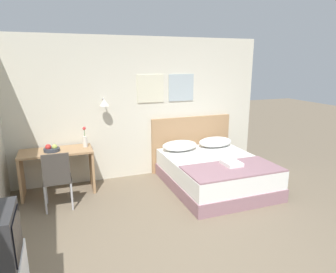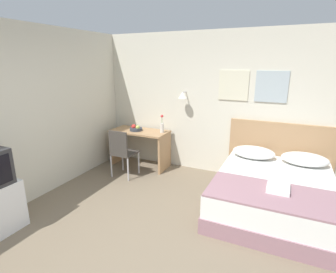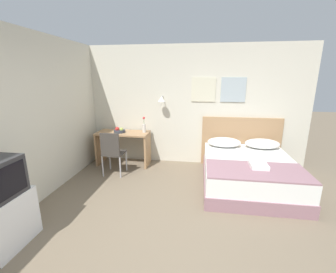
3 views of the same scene
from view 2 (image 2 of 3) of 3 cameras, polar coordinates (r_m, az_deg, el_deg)
The scene contains 12 objects.
ground_plane at distance 3.12m, azimuth -7.13°, elevation -26.48°, with size 24.00×24.00×0.00m, color #756651.
wall_back at distance 5.01m, azimuth 10.01°, elevation 6.86°, with size 5.23×0.31×2.65m.
bed at distance 4.15m, azimuth 21.84°, elevation -11.60°, with size 1.60×1.96×0.52m.
headboard at distance 4.97m, azimuth 22.95°, elevation -3.47°, with size 1.72×0.06×1.11m.
pillow_left at distance 4.69m, azimuth 18.13°, elevation -3.28°, with size 0.70×0.44×0.19m.
pillow_right at distance 4.68m, azimuth 27.61°, elevation -4.39°, with size 0.70×0.44×0.19m.
throw_blanket at distance 3.52m, azimuth 21.68°, elevation -11.63°, with size 1.55×0.78×0.02m.
folded_towel_near_foot at distance 3.62m, azimuth 22.87°, elevation -10.20°, with size 0.27×0.33×0.06m.
desk at distance 5.41m, azimuth -6.14°, elevation -1.08°, with size 1.17×0.56×0.76m.
desk_chair at distance 4.90m, azimuth -10.09°, elevation -2.95°, with size 0.41×0.41×0.91m.
fruit_bowl at distance 5.34m, azimuth -7.01°, elevation 1.73°, with size 0.25×0.25×0.13m.
flower_vase at distance 5.13m, azimuth -1.32°, elevation 2.24°, with size 0.08×0.08×0.36m.
Camera 2 is at (1.28, -1.93, 2.09)m, focal length 28.00 mm.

